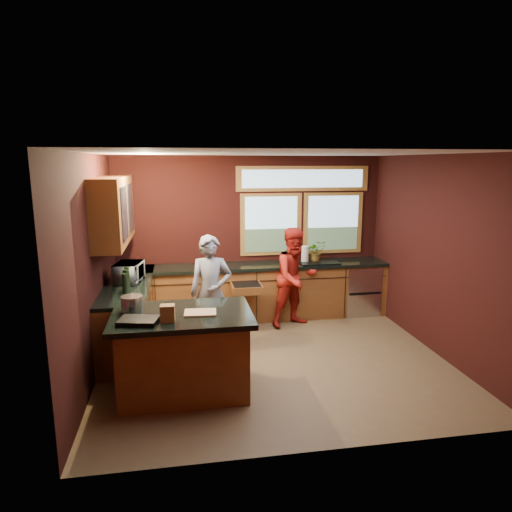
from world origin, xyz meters
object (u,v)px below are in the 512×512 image
object	(u,v)px
cutting_board	(200,313)
stock_pot	(132,304)
island	(183,352)
person_red	(295,277)
person_grey	(211,292)

from	to	relation	value
cutting_board	stock_pot	world-z (taller)	stock_pot
island	cutting_board	distance (m)	0.52
person_red	cutting_board	world-z (taller)	person_red
person_grey	person_red	size ratio (longest dim) A/B	1.01
island	person_red	bearing A→B (deg)	46.77
cutting_board	stock_pot	size ratio (longest dim) A/B	1.46
person_grey	stock_pot	xyz separation A→B (m)	(-0.96, -1.10, 0.23)
stock_pot	person_red	bearing A→B (deg)	36.90
person_red	stock_pot	distance (m)	2.95
island	stock_pot	distance (m)	0.80
person_grey	stock_pot	size ratio (longest dim) A/B	6.72
island	person_grey	world-z (taller)	person_grey
island	person_red	world-z (taller)	person_red
island	person_red	size ratio (longest dim) A/B	0.97
island	stock_pot	xyz separation A→B (m)	(-0.55, 0.15, 0.56)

